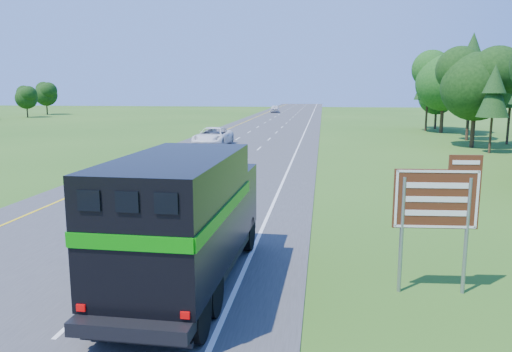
# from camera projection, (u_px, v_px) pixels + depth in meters

# --- Properties ---
(road) EXTENTS (15.00, 260.00, 0.04)m
(road) POSITION_uv_depth(u_px,v_px,m) (257.00, 137.00, 60.07)
(road) COLOR #38383A
(road) RESTS_ON ground
(lane_markings) EXTENTS (11.15, 260.00, 0.01)m
(lane_markings) POSITION_uv_depth(u_px,v_px,m) (257.00, 136.00, 60.06)
(lane_markings) COLOR yellow
(lane_markings) RESTS_ON road
(horse_truck) EXTENTS (2.99, 8.96, 3.94)m
(horse_truck) POSITION_uv_depth(u_px,v_px,m) (185.00, 217.00, 14.21)
(horse_truck) COLOR black
(horse_truck) RESTS_ON road
(white_suv) EXTENTS (3.32, 6.75, 1.84)m
(white_suv) POSITION_uv_depth(u_px,v_px,m) (213.00, 137.00, 50.13)
(white_suv) COLOR white
(white_suv) RESTS_ON road
(far_car) EXTENTS (2.53, 5.41, 1.79)m
(far_car) POSITION_uv_depth(u_px,v_px,m) (275.00, 109.00, 119.10)
(far_car) COLOR silver
(far_car) RESTS_ON road
(exit_sign) EXTENTS (2.35, 0.24, 3.98)m
(exit_sign) POSITION_uv_depth(u_px,v_px,m) (437.00, 205.00, 13.83)
(exit_sign) COLOR gray
(exit_sign) RESTS_ON ground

